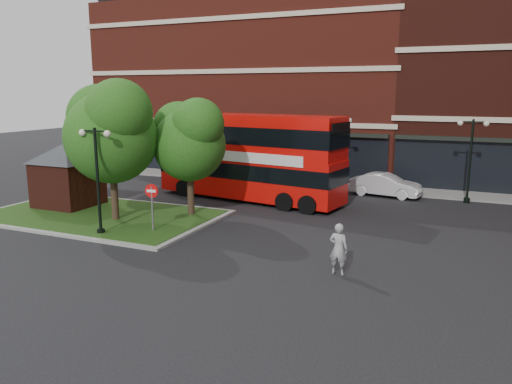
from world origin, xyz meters
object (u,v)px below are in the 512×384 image
at_px(car_silver, 265,174).
at_px(car_white, 385,185).
at_px(bus, 248,151).
at_px(woman, 338,249).

xyz_separation_m(car_silver, car_white, (8.79, -1.23, 0.08)).
relative_size(bus, car_white, 2.77).
xyz_separation_m(bus, car_white, (7.61, 4.39, -2.28)).
distance_m(woman, car_silver, 18.65).
distance_m(bus, car_white, 9.08).
relative_size(woman, car_silver, 0.50).
height_order(bus, woman, bus).
bearing_deg(bus, woman, -41.83).
bearing_deg(woman, bus, -45.03).
relative_size(woman, car_white, 0.43).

